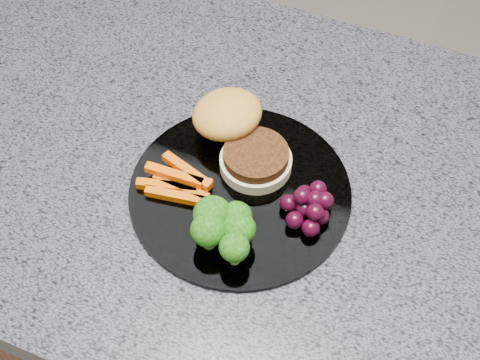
# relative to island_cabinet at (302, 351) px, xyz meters

# --- Properties ---
(island_cabinet) EXTENTS (1.20, 0.60, 0.86)m
(island_cabinet) POSITION_rel_island_cabinet_xyz_m (0.00, 0.00, 0.00)
(island_cabinet) COLOR brown
(island_cabinet) RESTS_ON ground
(countertop) EXTENTS (1.20, 0.60, 0.04)m
(countertop) POSITION_rel_island_cabinet_xyz_m (0.00, 0.00, 0.45)
(countertop) COLOR #53535E
(countertop) RESTS_ON island_cabinet
(plate) EXTENTS (0.26, 0.26, 0.01)m
(plate) POSITION_rel_island_cabinet_xyz_m (-0.10, -0.04, 0.47)
(plate) COLOR white
(plate) RESTS_ON countertop
(burger) EXTENTS (0.17, 0.15, 0.05)m
(burger) POSITION_rel_island_cabinet_xyz_m (-0.13, 0.03, 0.50)
(burger) COLOR #CABD8E
(burger) RESTS_ON plate
(carrot_sticks) EXTENTS (0.09, 0.06, 0.02)m
(carrot_sticks) POSITION_rel_island_cabinet_xyz_m (-0.17, -0.06, 0.48)
(carrot_sticks) COLOR #CB5403
(carrot_sticks) RESTS_ON plate
(broccoli) EXTENTS (0.08, 0.07, 0.05)m
(broccoli) POSITION_rel_island_cabinet_xyz_m (-0.09, -0.11, 0.50)
(broccoli) COLOR #5C8F34
(broccoli) RESTS_ON plate
(grape_bunch) EXTENTS (0.06, 0.06, 0.04)m
(grape_bunch) POSITION_rel_island_cabinet_xyz_m (-0.02, -0.04, 0.49)
(grape_bunch) COLOR black
(grape_bunch) RESTS_ON plate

